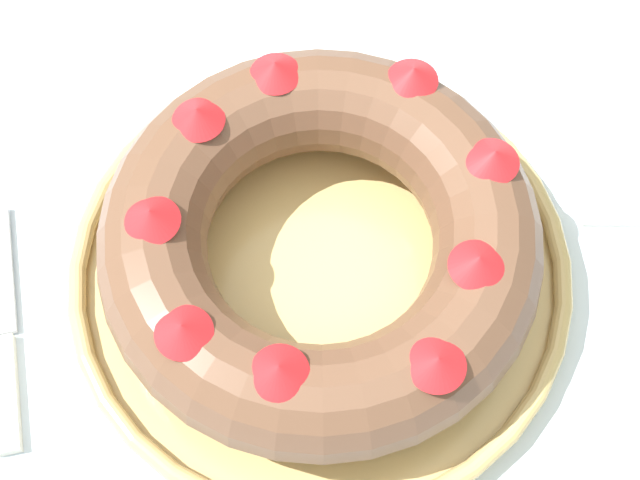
# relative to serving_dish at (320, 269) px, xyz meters

# --- Properties ---
(dining_table) EXTENTS (1.12, 1.10, 0.76)m
(dining_table) POSITION_rel_serving_dish_xyz_m (0.02, -0.04, -0.11)
(dining_table) COLOR silver
(dining_table) RESTS_ON ground_plane
(serving_dish) EXTENTS (0.33, 0.33, 0.02)m
(serving_dish) POSITION_rel_serving_dish_xyz_m (0.00, 0.00, 0.00)
(serving_dish) COLOR tan
(serving_dish) RESTS_ON dining_table
(bundt_cake) EXTENTS (0.28, 0.28, 0.08)m
(bundt_cake) POSITION_rel_serving_dish_xyz_m (0.00, 0.00, 0.05)
(bundt_cake) COLOR brown
(bundt_cake) RESTS_ON serving_dish
(cake_knife) EXTENTS (0.02, 0.17, 0.01)m
(cake_knife) POSITION_rel_serving_dish_xyz_m (-0.21, -0.00, -0.01)
(cake_knife) COLOR white
(cake_knife) RESTS_ON dining_table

